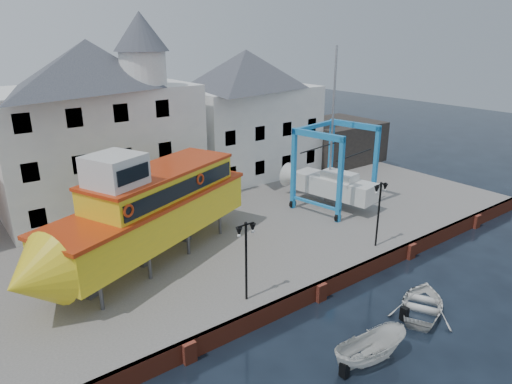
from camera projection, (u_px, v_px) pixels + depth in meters
ground at (320, 300)px, 24.56m from camera, size 140.00×140.00×0.00m
hardstanding at (211, 226)px, 32.66m from camera, size 44.00×22.00×1.00m
quay_wall at (319, 291)px, 24.47m from camera, size 44.00×0.47×1.00m
building_white_main at (97, 124)px, 33.17m from camera, size 14.00×8.30×14.00m
building_white_right at (246, 113)px, 41.78m from camera, size 12.00×8.00×11.20m
shed_dark at (336, 141)px, 47.18m from camera, size 8.00×7.00×4.00m
lamp_post_left at (246, 241)px, 21.80m from camera, size 1.12×0.32×4.20m
lamp_post_right at (380, 198)px, 27.50m from camera, size 1.12×0.32×4.20m
tour_boat at (140, 213)px, 25.14m from camera, size 15.93×9.56×6.84m
travel_lift at (326, 179)px, 34.95m from camera, size 6.17×8.03×11.79m
motorboat_a at (369, 361)px, 19.99m from camera, size 3.96×1.95×1.47m
motorboat_b at (422, 309)px, 23.72m from camera, size 5.26×4.74×0.89m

